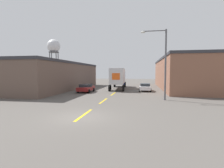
{
  "coord_description": "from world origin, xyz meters",
  "views": [
    {
      "loc": [
        4.38,
        -11.88,
        3.21
      ],
      "look_at": [
        0.1,
        12.41,
        1.6
      ],
      "focal_mm": 28.0,
      "sensor_mm": 36.0,
      "label": 1
    }
  ],
  "objects_px": {
    "water_tower": "(54,47)",
    "semi_truck": "(118,77)",
    "parked_car_right_far": "(145,87)",
    "parked_car_left_far": "(86,88)",
    "street_lamp": "(162,59)"
  },
  "relations": [
    {
      "from": "water_tower",
      "to": "street_lamp",
      "type": "height_order",
      "value": "water_tower"
    },
    {
      "from": "water_tower",
      "to": "semi_truck",
      "type": "bearing_deg",
      "value": -39.91
    },
    {
      "from": "parked_car_left_far",
      "to": "water_tower",
      "type": "bearing_deg",
      "value": 126.27
    },
    {
      "from": "street_lamp",
      "to": "parked_car_right_far",
      "type": "bearing_deg",
      "value": 100.41
    },
    {
      "from": "semi_truck",
      "to": "water_tower",
      "type": "bearing_deg",
      "value": 136.22
    },
    {
      "from": "parked_car_right_far",
      "to": "semi_truck",
      "type": "bearing_deg",
      "value": 142.79
    },
    {
      "from": "parked_car_left_far",
      "to": "water_tower",
      "type": "relative_size",
      "value": 0.3
    },
    {
      "from": "semi_truck",
      "to": "street_lamp",
      "type": "height_order",
      "value": "street_lamp"
    },
    {
      "from": "parked_car_right_far",
      "to": "parked_car_left_far",
      "type": "relative_size",
      "value": 1.0
    },
    {
      "from": "semi_truck",
      "to": "parked_car_right_far",
      "type": "relative_size",
      "value": 2.87
    },
    {
      "from": "semi_truck",
      "to": "parked_car_left_far",
      "type": "relative_size",
      "value": 2.87
    },
    {
      "from": "semi_truck",
      "to": "water_tower",
      "type": "relative_size",
      "value": 0.86
    },
    {
      "from": "parked_car_right_far",
      "to": "parked_car_left_far",
      "type": "distance_m",
      "value": 10.2
    },
    {
      "from": "semi_truck",
      "to": "street_lamp",
      "type": "bearing_deg",
      "value": -66.82
    },
    {
      "from": "semi_truck",
      "to": "water_tower",
      "type": "xyz_separation_m",
      "value": [
        -25.41,
        21.25,
        9.64
      ]
    }
  ]
}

